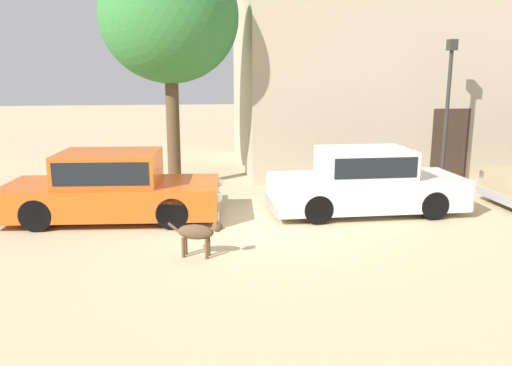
% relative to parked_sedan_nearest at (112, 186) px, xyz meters
% --- Properties ---
extents(ground_plane, '(80.00, 80.00, 0.00)m').
position_rel_parked_sedan_nearest_xyz_m(ground_plane, '(3.00, -1.06, -0.72)').
color(ground_plane, tan).
extents(parked_sedan_nearest, '(4.76, 2.13, 1.47)m').
position_rel_parked_sedan_nearest_xyz_m(parked_sedan_nearest, '(0.00, 0.00, 0.00)').
color(parked_sedan_nearest, '#D15619').
rests_on(parked_sedan_nearest, ground_plane).
extents(parked_sedan_second, '(4.42, 1.73, 1.46)m').
position_rel_parked_sedan_nearest_xyz_m(parked_sedan_second, '(5.58, -0.15, -0.00)').
color(parked_sedan_second, silver).
rests_on(parked_sedan_second, ground_plane).
extents(apartment_block, '(16.35, 6.18, 9.72)m').
position_rel_parked_sedan_nearest_xyz_m(apartment_block, '(11.55, 5.90, 4.14)').
color(apartment_block, tan).
rests_on(apartment_block, ground_plane).
extents(stray_dog_spotted, '(1.00, 0.38, 0.68)m').
position_rel_parked_sedan_nearest_xyz_m(stray_dog_spotted, '(1.82, -2.58, -0.29)').
color(stray_dog_spotted, brown).
rests_on(stray_dog_spotted, ground_plane).
extents(street_lamp, '(0.22, 0.22, 3.94)m').
position_rel_parked_sedan_nearest_xyz_m(street_lamp, '(8.46, 1.90, 1.79)').
color(street_lamp, '#2D2B28').
rests_on(street_lamp, ground_plane).
extents(acacia_tree_left, '(3.60, 3.24, 6.23)m').
position_rel_parked_sedan_nearest_xyz_m(acacia_tree_left, '(1.23, 2.97, 3.77)').
color(acacia_tree_left, brown).
rests_on(acacia_tree_left, ground_plane).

